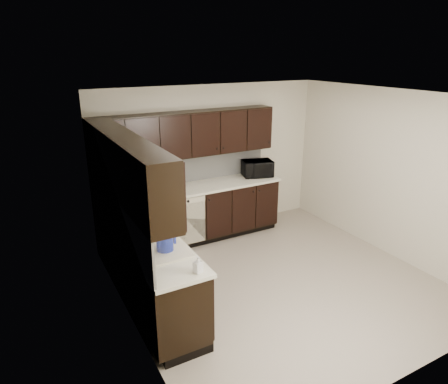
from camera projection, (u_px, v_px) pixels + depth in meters
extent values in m
plane|color=#A09485|center=(277.00, 281.00, 5.51)|extent=(4.00, 4.00, 0.00)
plane|color=white|center=(287.00, 96.00, 4.67)|extent=(4.00, 4.00, 0.00)
cube|color=beige|center=(211.00, 160.00, 6.74)|extent=(4.00, 0.02, 2.50)
cube|color=beige|center=(127.00, 227.00, 4.18)|extent=(0.02, 4.00, 2.50)
cube|color=beige|center=(389.00, 174.00, 6.00)|extent=(0.02, 4.00, 2.50)
cube|color=beige|center=(421.00, 266.00, 3.44)|extent=(4.00, 0.02, 2.50)
cube|color=black|center=(192.00, 215.00, 6.54)|extent=(3.00, 0.60, 0.90)
cube|color=black|center=(150.00, 273.00, 4.83)|extent=(0.60, 2.20, 0.90)
cube|color=black|center=(192.00, 237.00, 6.69)|extent=(3.00, 0.54, 0.10)
cube|color=black|center=(154.00, 301.00, 4.98)|extent=(0.54, 2.20, 0.10)
cube|color=beige|center=(191.00, 188.00, 6.38)|extent=(3.03, 0.63, 0.04)
cube|color=beige|center=(147.00, 238.00, 4.68)|extent=(0.63, 2.23, 0.04)
cube|color=#B4B5B0|center=(184.00, 168.00, 6.53)|extent=(3.00, 0.02, 0.48)
cube|color=#B4B5B0|center=(114.00, 214.00, 4.71)|extent=(0.02, 2.80, 0.48)
cube|color=black|center=(186.00, 134.00, 6.21)|extent=(3.00, 0.33, 0.70)
cube|color=black|center=(127.00, 168.00, 4.44)|extent=(0.33, 2.47, 0.70)
cube|color=beige|center=(188.00, 221.00, 6.19)|extent=(0.58, 0.02, 0.78)
cube|color=beige|center=(188.00, 201.00, 6.07)|extent=(0.58, 0.03, 0.08)
cylinder|color=black|center=(188.00, 201.00, 6.06)|extent=(0.04, 0.02, 0.04)
cube|color=beige|center=(158.00, 247.00, 4.43)|extent=(0.54, 0.82, 0.03)
cube|color=beige|center=(164.00, 261.00, 4.29)|extent=(0.42, 0.34, 0.16)
cube|color=beige|center=(152.00, 246.00, 4.62)|extent=(0.42, 0.34, 0.16)
cylinder|color=silver|center=(138.00, 241.00, 4.29)|extent=(0.03, 0.03, 0.26)
cylinder|color=silver|center=(141.00, 230.00, 4.27)|extent=(0.14, 0.02, 0.02)
cylinder|color=#B2B2B7|center=(164.00, 259.00, 4.28)|extent=(0.20, 0.20, 0.10)
imported|color=black|center=(257.00, 168.00, 6.89)|extent=(0.57, 0.46, 0.28)
imported|color=gray|center=(198.00, 265.00, 3.90)|extent=(0.09, 0.09, 0.17)
imported|color=gray|center=(144.00, 239.00, 4.35)|extent=(0.11, 0.11, 0.24)
cube|color=silver|center=(113.00, 193.00, 5.73)|extent=(0.46, 0.39, 0.25)
cube|color=silver|center=(141.00, 227.00, 4.72)|extent=(0.47, 0.35, 0.18)
cylinder|color=#102095|center=(165.00, 240.00, 4.29)|extent=(0.23, 0.23, 0.28)
cylinder|color=#0C778C|center=(137.00, 199.00, 5.60)|extent=(0.09, 0.09, 0.18)
cylinder|color=silver|center=(134.00, 196.00, 5.57)|extent=(0.17, 0.17, 0.30)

